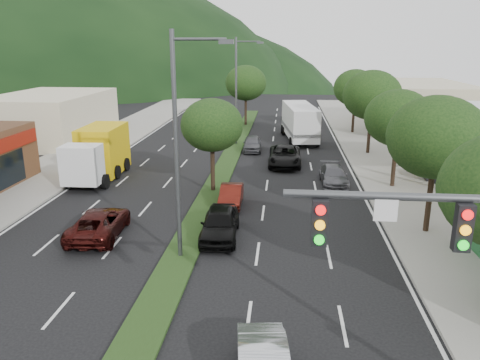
# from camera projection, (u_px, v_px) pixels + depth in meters

# --- Properties ---
(sidewalk_right) EXTENTS (5.00, 90.00, 0.15)m
(sidewalk_right) POSITION_uv_depth(u_px,v_px,m) (385.00, 168.00, 36.53)
(sidewalk_right) COLOR gray
(sidewalk_right) RESTS_ON ground
(sidewalk_left) EXTENTS (6.00, 90.00, 0.15)m
(sidewalk_left) POSITION_uv_depth(u_px,v_px,m) (71.00, 161.00, 38.85)
(sidewalk_left) COLOR gray
(sidewalk_left) RESTS_ON ground
(median) EXTENTS (1.60, 56.00, 0.12)m
(median) POSITION_uv_depth(u_px,v_px,m) (230.00, 156.00, 40.53)
(median) COLOR #1F3212
(median) RESTS_ON ground
(bldg_left_far) EXTENTS (9.00, 14.00, 4.60)m
(bldg_left_far) POSITION_uv_depth(u_px,v_px,m) (51.00, 117.00, 47.37)
(bldg_left_far) COLOR beige
(bldg_left_far) RESTS_ON ground
(bldg_right_far) EXTENTS (10.00, 16.00, 5.20)m
(bldg_right_far) POSITION_uv_depth(u_px,v_px,m) (416.00, 106.00, 53.33)
(bldg_right_far) COLOR beige
(bldg_right_far) RESTS_ON ground
(tree_r_b) EXTENTS (4.80, 4.80, 6.94)m
(tree_r_b) POSITION_uv_depth(u_px,v_px,m) (437.00, 137.00, 22.76)
(tree_r_b) COLOR black
(tree_r_b) RESTS_ON sidewalk_right
(tree_r_c) EXTENTS (4.40, 4.40, 6.48)m
(tree_r_c) POSITION_uv_depth(u_px,v_px,m) (398.00, 118.00, 30.48)
(tree_r_c) COLOR black
(tree_r_c) RESTS_ON sidewalk_right
(tree_r_d) EXTENTS (5.00, 5.00, 7.17)m
(tree_r_d) POSITION_uv_depth(u_px,v_px,m) (372.00, 95.00, 39.91)
(tree_r_d) COLOR black
(tree_r_d) RESTS_ON sidewalk_right
(tree_r_e) EXTENTS (4.60, 4.60, 6.71)m
(tree_r_e) POSITION_uv_depth(u_px,v_px,m) (355.00, 88.00, 49.55)
(tree_r_e) COLOR black
(tree_r_e) RESTS_ON sidewalk_right
(tree_med_near) EXTENTS (4.00, 4.00, 6.02)m
(tree_med_near) POSITION_uv_depth(u_px,v_px,m) (212.00, 125.00, 29.75)
(tree_med_near) COLOR black
(tree_med_near) RESTS_ON median
(tree_med_far) EXTENTS (4.80, 4.80, 6.94)m
(tree_med_far) POSITION_uv_depth(u_px,v_px,m) (246.00, 83.00, 54.43)
(tree_med_far) COLOR black
(tree_med_far) RESTS_ON median
(streetlight_near) EXTENTS (2.60, 0.25, 10.00)m
(streetlight_near) POSITION_uv_depth(u_px,v_px,m) (181.00, 138.00, 19.86)
(streetlight_near) COLOR #47494C
(streetlight_near) RESTS_ON ground
(streetlight_mid) EXTENTS (2.60, 0.25, 10.00)m
(streetlight_mid) POSITION_uv_depth(u_px,v_px,m) (238.00, 86.00, 43.74)
(streetlight_mid) COLOR #47494C
(streetlight_mid) RESTS_ON ground
(suv_maroon) EXTENTS (2.64, 5.11, 1.38)m
(suv_maroon) POSITION_uv_depth(u_px,v_px,m) (99.00, 223.00, 23.65)
(suv_maroon) COLOR #330D0B
(suv_maroon) RESTS_ON ground
(car_queue_a) EXTENTS (1.98, 4.54, 1.52)m
(car_queue_a) POSITION_uv_depth(u_px,v_px,m) (220.00, 223.00, 23.42)
(car_queue_a) COLOR black
(car_queue_a) RESTS_ON ground
(car_queue_b) EXTENTS (1.88, 4.34, 1.24)m
(car_queue_b) POSITION_uv_depth(u_px,v_px,m) (333.00, 176.00, 32.42)
(car_queue_b) COLOR #55555A
(car_queue_b) RESTS_ON ground
(car_queue_c) EXTENTS (1.37, 3.71, 1.21)m
(car_queue_c) POSITION_uv_depth(u_px,v_px,m) (231.00, 195.00, 28.24)
(car_queue_c) COLOR #4E130D
(car_queue_c) RESTS_ON ground
(car_queue_d) EXTENTS (2.53, 5.47, 1.52)m
(car_queue_d) POSITION_uv_depth(u_px,v_px,m) (285.00, 156.00, 37.46)
(car_queue_d) COLOR black
(car_queue_d) RESTS_ON ground
(car_queue_e) EXTENTS (1.82, 4.07, 1.36)m
(car_queue_e) POSITION_uv_depth(u_px,v_px,m) (252.00, 143.00, 42.53)
(car_queue_e) COLOR #515156
(car_queue_e) RESTS_ON ground
(box_truck) EXTENTS (3.05, 7.43, 3.63)m
(box_truck) POSITION_uv_depth(u_px,v_px,m) (100.00, 154.00, 33.81)
(box_truck) COLOR white
(box_truck) RESTS_ON ground
(motorhome) EXTENTS (3.83, 9.36, 3.49)m
(motorhome) POSITION_uv_depth(u_px,v_px,m) (300.00, 122.00, 47.07)
(motorhome) COLOR silver
(motorhome) RESTS_ON ground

